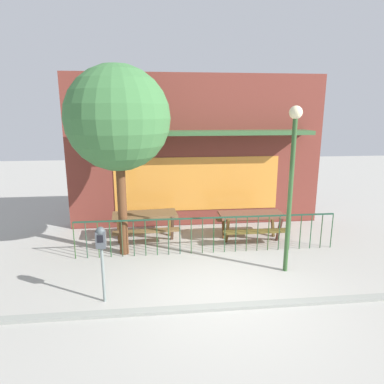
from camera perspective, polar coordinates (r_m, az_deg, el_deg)
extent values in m
plane|color=#A4A19A|center=(7.25, 5.19, -16.37)|extent=(40.00, 40.00, 0.00)
cube|color=#441715|center=(11.33, 0.73, -5.06)|extent=(7.96, 0.54, 0.01)
cube|color=brown|center=(10.82, 0.76, 6.82)|extent=(7.96, 0.50, 4.70)
cube|color=orange|center=(10.73, 0.91, 1.36)|extent=(5.18, 0.02, 1.70)
cube|color=#376035|center=(10.13, 1.22, 9.87)|extent=(6.77, 0.79, 0.12)
cube|color=#1B422F|center=(8.66, 2.75, -4.35)|extent=(6.69, 0.04, 0.04)
cylinder|color=#254820|center=(8.96, -19.14, -7.72)|extent=(0.02, 0.02, 0.95)
cylinder|color=#274632|center=(8.90, -17.30, -7.72)|extent=(0.02, 0.02, 0.95)
cylinder|color=#295023|center=(8.85, -15.43, -7.72)|extent=(0.02, 0.02, 0.95)
cylinder|color=#1C4B24|center=(8.80, -13.55, -7.71)|extent=(0.02, 0.02, 0.95)
cylinder|color=#2B4024|center=(8.77, -11.65, -7.70)|extent=(0.02, 0.02, 0.95)
cylinder|color=#21442C|center=(8.74, -9.73, -7.67)|extent=(0.02, 0.02, 0.95)
cylinder|color=#1F4B29|center=(8.73, -7.81, -7.63)|extent=(0.02, 0.02, 0.95)
cylinder|color=#1B4722|center=(8.72, -5.89, -7.59)|extent=(0.02, 0.02, 0.95)
cylinder|color=#1F4B2C|center=(8.73, -3.96, -7.54)|extent=(0.02, 0.02, 0.95)
cylinder|color=#1A4232|center=(8.74, -2.04, -7.48)|extent=(0.02, 0.02, 0.95)
cylinder|color=#2A4F2D|center=(8.77, -0.13, -7.41)|extent=(0.02, 0.02, 0.95)
cylinder|color=#2B4528|center=(8.80, 1.77, -7.33)|extent=(0.02, 0.02, 0.95)
cylinder|color=#194923|center=(8.84, 3.65, -7.25)|extent=(0.02, 0.02, 0.95)
cylinder|color=#28512F|center=(8.89, 5.52, -7.16)|extent=(0.02, 0.02, 0.95)
cylinder|color=#20492F|center=(8.96, 7.35, -7.07)|extent=(0.02, 0.02, 0.95)
cylinder|color=#294523|center=(9.03, 9.16, -6.96)|extent=(0.02, 0.02, 0.95)
cylinder|color=#2B492D|center=(9.11, 10.94, -6.86)|extent=(0.02, 0.02, 0.95)
cylinder|color=#294B1E|center=(9.19, 12.69, -6.75)|extent=(0.02, 0.02, 0.95)
cylinder|color=#244D2B|center=(9.29, 14.40, -6.63)|extent=(0.02, 0.02, 0.95)
cylinder|color=#2C4632|center=(9.39, 16.07, -6.51)|extent=(0.02, 0.02, 0.95)
cylinder|color=#1B4721|center=(9.50, 17.71, -6.39)|extent=(0.02, 0.02, 0.95)
cylinder|color=#1B4E2B|center=(9.62, 19.30, -6.27)|extent=(0.02, 0.02, 0.95)
cylinder|color=#1F3F20|center=(9.75, 20.85, -6.14)|extent=(0.02, 0.02, 0.95)
cylinder|color=#1C4925|center=(9.88, 22.37, -6.02)|extent=(0.02, 0.02, 0.95)
cube|color=brown|center=(9.72, -7.90, -3.77)|extent=(1.86, 0.91, 0.07)
cube|color=brown|center=(9.30, -7.63, -6.52)|extent=(1.82, 0.42, 0.05)
cube|color=brown|center=(10.34, -8.03, -4.47)|extent=(1.82, 0.42, 0.05)
cube|color=brown|center=(9.57, -12.17, -6.58)|extent=(0.10, 0.35, 0.78)
cube|color=brown|center=(10.10, -12.13, -5.50)|extent=(0.10, 0.35, 0.78)
cube|color=brown|center=(9.64, -3.32, -6.13)|extent=(0.10, 0.35, 0.78)
cube|color=brown|center=(10.17, -3.76, -5.09)|extent=(0.10, 0.35, 0.78)
cube|color=brown|center=(9.77, 9.89, -3.75)|extent=(1.80, 0.77, 0.07)
cube|color=brown|center=(9.37, 10.72, -6.49)|extent=(1.80, 0.27, 0.05)
cube|color=brown|center=(10.37, 9.01, -4.45)|extent=(1.80, 0.27, 0.05)
cube|color=#513819|center=(9.46, 5.92, -6.57)|extent=(0.07, 0.35, 0.78)
cube|color=brown|center=(9.98, 5.27, -5.48)|extent=(0.07, 0.35, 0.78)
cube|color=brown|center=(9.86, 14.39, -6.09)|extent=(0.07, 0.35, 0.78)
cube|color=#4D381A|center=(10.36, 13.34, -5.08)|extent=(0.07, 0.35, 0.78)
cylinder|color=slate|center=(6.87, -14.66, -13.28)|extent=(0.06, 0.06, 1.11)
cube|color=#454B50|center=(6.59, -15.03, -7.69)|extent=(0.18, 0.14, 0.32)
sphere|color=#434B4F|center=(6.53, -15.11, -6.37)|extent=(0.17, 0.17, 0.17)
cube|color=black|center=(6.50, -15.15, -7.60)|extent=(0.11, 0.01, 0.14)
cylinder|color=#53311C|center=(8.68, -11.64, -1.71)|extent=(0.23, 0.23, 2.74)
sphere|color=#3B703C|center=(8.39, -12.31, 11.96)|extent=(2.49, 2.49, 2.49)
cylinder|color=#2E5329|center=(7.77, 16.07, -1.04)|extent=(0.10, 0.10, 3.44)
sphere|color=beige|center=(7.54, 17.00, 12.64)|extent=(0.28, 0.28, 0.28)
cube|color=gray|center=(6.77, 6.18, -18.72)|extent=(11.15, 0.20, 0.11)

